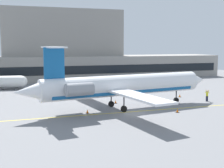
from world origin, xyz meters
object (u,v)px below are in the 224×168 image
at_px(fuel_tank, 8,82).
at_px(pushback_tractor, 72,90).
at_px(marshaller, 207,95).
at_px(baggage_tug, 147,80).
at_px(regional_jet, 121,86).

bearing_deg(fuel_tank, pushback_tractor, -41.44).
bearing_deg(fuel_tank, marshaller, -38.21).
xyz_separation_m(baggage_tug, marshaller, (0.47, -23.18, 0.01)).
xyz_separation_m(regional_jet, pushback_tractor, (-4.43, 16.20, -2.70)).
height_order(pushback_tractor, fuel_tank, fuel_tank).
height_order(regional_jet, baggage_tug, regional_jet).
relative_size(regional_jet, fuel_tank, 3.99).
distance_m(baggage_tug, pushback_tractor, 21.56).
distance_m(regional_jet, fuel_tank, 31.26).
bearing_deg(marshaller, regional_jet, -175.39).
xyz_separation_m(baggage_tug, fuel_tank, (-31.74, 2.17, 0.62)).
distance_m(baggage_tug, marshaller, 23.19).
bearing_deg(baggage_tug, pushback_tractor, -157.44).
relative_size(baggage_tug, marshaller, 1.94).
height_order(fuel_tank, marshaller, fuel_tank).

